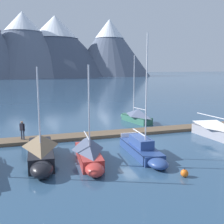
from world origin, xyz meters
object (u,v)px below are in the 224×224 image
sailboat_mid_dock_port (89,151)px  sailboat_outer_slip (222,131)px  sailboat_second_berth (41,150)px  sailboat_mid_dock_starboard (143,149)px  sailboat_far_berth (136,116)px  mooring_buoy_channel_marker (184,173)px  person_on_dock (22,129)px

sailboat_mid_dock_port → sailboat_outer_slip: sailboat_outer_slip is taller
sailboat_second_berth → sailboat_mid_dock_port: sailboat_mid_dock_port is taller
sailboat_second_berth → sailboat_mid_dock_starboard: bearing=-11.4°
sailboat_mid_dock_port → sailboat_mid_dock_starboard: bearing=-2.2°
sailboat_mid_dock_starboard → sailboat_far_berth: size_ratio=1.11×
sailboat_outer_slip → sailboat_mid_dock_starboard: bearing=-170.2°
sailboat_outer_slip → mooring_buoy_channel_marker: 10.28m
sailboat_far_berth → sailboat_outer_slip: size_ratio=1.04×
sailboat_mid_dock_port → mooring_buoy_channel_marker: size_ratio=12.29×
sailboat_mid_dock_port → sailboat_far_berth: 14.83m
mooring_buoy_channel_marker → sailboat_mid_dock_starboard: bearing=98.4°
sailboat_second_berth → person_on_dock: bearing=100.9°
sailboat_outer_slip → person_on_dock: 18.32m
sailboat_mid_dock_port → sailboat_mid_dock_starboard: size_ratio=0.76×
sailboat_outer_slip → person_on_dock: sailboat_outer_slip is taller
sailboat_mid_dock_port → person_on_dock: bearing=121.9°
person_on_dock → mooring_buoy_channel_marker: (9.12, -11.41, -1.02)m
sailboat_outer_slip → mooring_buoy_channel_marker: sailboat_outer_slip is taller
sailboat_second_berth → sailboat_outer_slip: size_ratio=0.91×
sailboat_far_berth → person_on_dock: sailboat_far_berth is taller
sailboat_mid_dock_port → sailboat_outer_slip: bearing=6.0°
mooring_buoy_channel_marker → sailboat_second_berth: bearing=143.8°
person_on_dock → mooring_buoy_channel_marker: size_ratio=3.02×
sailboat_mid_dock_port → sailboat_second_berth: bearing=157.4°
sailboat_second_berth → person_on_dock: size_ratio=4.23×
sailboat_mid_dock_port → person_on_dock: (-4.26, 6.85, 0.46)m
sailboat_second_berth → mooring_buoy_channel_marker: (8.06, -5.89, -0.60)m
sailboat_far_berth → sailboat_mid_dock_port: bearing=-128.4°
person_on_dock → mooring_buoy_channel_marker: person_on_dock is taller
sailboat_mid_dock_port → sailboat_far_berth: sailboat_far_berth is taller
sailboat_mid_dock_starboard → sailboat_outer_slip: size_ratio=1.15×
sailboat_second_berth → sailboat_mid_dock_port: 3.46m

